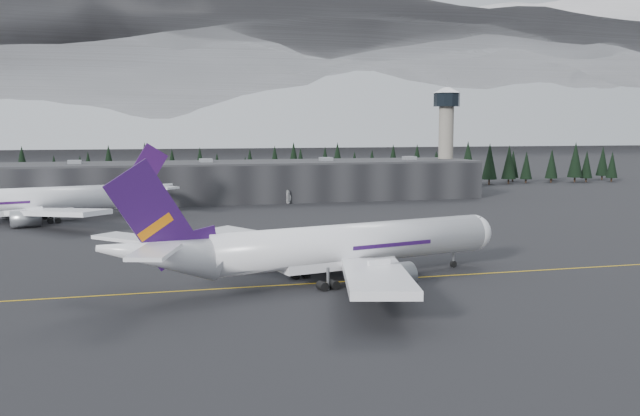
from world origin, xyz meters
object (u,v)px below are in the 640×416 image
object	(u,v)px
control_tower	(446,128)
gse_vehicle_b	(288,202)
jet_parked	(45,200)
jet_main	(321,247)
terminal	(237,181)
gse_vehicle_a	(164,207)

from	to	relation	value
control_tower	gse_vehicle_b	bearing A→B (deg)	-163.57
control_tower	jet_parked	size ratio (longest dim) A/B	0.58
jet_main	jet_parked	size ratio (longest dim) A/B	1.01
terminal	control_tower	xyz separation A→B (m)	(75.00, 3.00, 17.11)
jet_main	jet_parked	bearing A→B (deg)	106.17
terminal	jet_main	size ratio (longest dim) A/B	2.43
jet_parked	gse_vehicle_b	world-z (taller)	jet_parked
terminal	gse_vehicle_b	xyz separation A→B (m)	(13.73, -15.07, -5.56)
control_tower	gse_vehicle_b	world-z (taller)	control_tower
jet_main	gse_vehicle_a	bearing A→B (deg)	86.64
terminal	gse_vehicle_a	size ratio (longest dim) A/B	31.71
terminal	jet_main	bearing A→B (deg)	-92.53
terminal	gse_vehicle_a	xyz separation A→B (m)	(-24.27, -20.13, -5.60)
gse_vehicle_a	gse_vehicle_b	xyz separation A→B (m)	(38.00, 5.07, 0.04)
control_tower	gse_vehicle_b	xyz separation A→B (m)	(-61.27, -18.07, -22.66)
terminal	control_tower	distance (m)	76.98
control_tower	jet_main	world-z (taller)	control_tower
control_tower	terminal	bearing A→B (deg)	-177.71
gse_vehicle_a	terminal	bearing A→B (deg)	38.56
terminal	control_tower	bearing A→B (deg)	2.29
jet_main	gse_vehicle_a	world-z (taller)	jet_main
gse_vehicle_a	gse_vehicle_b	distance (m)	38.34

